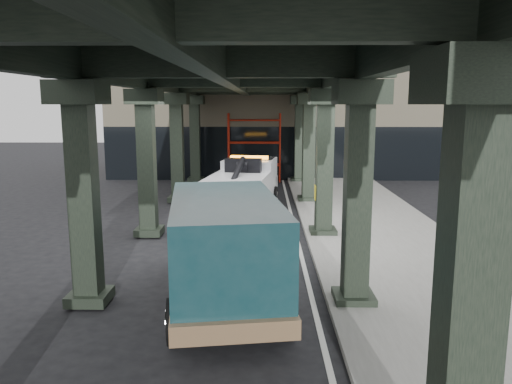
{
  "coord_description": "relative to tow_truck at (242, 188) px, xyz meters",
  "views": [
    {
      "loc": [
        0.56,
        -14.71,
        4.5
      ],
      "look_at": [
        0.31,
        1.21,
        1.7
      ],
      "focal_mm": 35.0,
      "sensor_mm": 36.0,
      "label": 1
    }
  ],
  "objects": [
    {
      "name": "sidewalk",
      "position": [
        4.8,
        -2.82,
        -1.13
      ],
      "size": [
        5.0,
        40.0,
        0.15
      ],
      "primitive_type": "cube",
      "color": "gray",
      "rests_on": "ground"
    },
    {
      "name": "lane_stripe",
      "position": [
        2.0,
        -2.82,
        -1.2
      ],
      "size": [
        0.12,
        38.0,
        0.01
      ],
      "primitive_type": "cube",
      "color": "silver",
      "rests_on": "ground"
    },
    {
      "name": "towed_van",
      "position": [
        -0.03,
        -8.6,
        0.13
      ],
      "size": [
        3.21,
        6.42,
        2.5
      ],
      "rotation": [
        0.0,
        0.0,
        0.15
      ],
      "color": "#10333A",
      "rests_on": "ground"
    },
    {
      "name": "tow_truck",
      "position": [
        0.0,
        0.0,
        0.0
      ],
      "size": [
        3.12,
        7.75,
        2.48
      ],
      "rotation": [
        0.0,
        0.0,
        -0.15
      ],
      "color": "black",
      "rests_on": "ground"
    },
    {
      "name": "viaduct",
      "position": [
        -0.1,
        -2.82,
        4.25
      ],
      "size": [
        7.4,
        32.0,
        6.4
      ],
      "color": "black",
      "rests_on": "ground"
    },
    {
      "name": "scaffolding",
      "position": [
        0.3,
        9.83,
        0.9
      ],
      "size": [
        3.08,
        0.88,
        4.0
      ],
      "color": "#B6200E",
      "rests_on": "ground"
    },
    {
      "name": "ground",
      "position": [
        0.3,
        -4.82,
        -1.21
      ],
      "size": [
        90.0,
        90.0,
        0.0
      ],
      "primitive_type": "plane",
      "color": "black",
      "rests_on": "ground"
    },
    {
      "name": "building",
      "position": [
        2.3,
        15.18,
        2.79
      ],
      "size": [
        22.0,
        10.0,
        8.0
      ],
      "primitive_type": "cube",
      "color": "#C6B793",
      "rests_on": "ground"
    }
  ]
}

